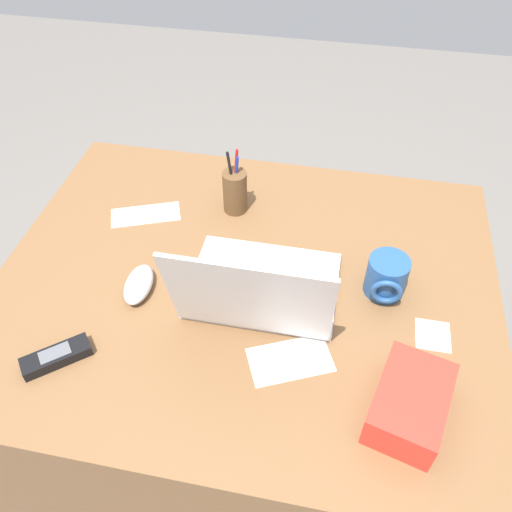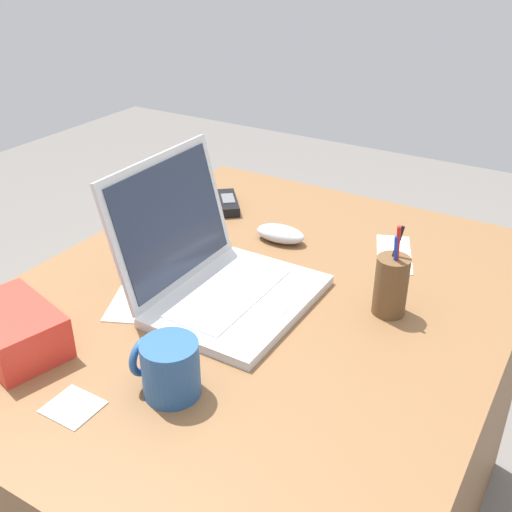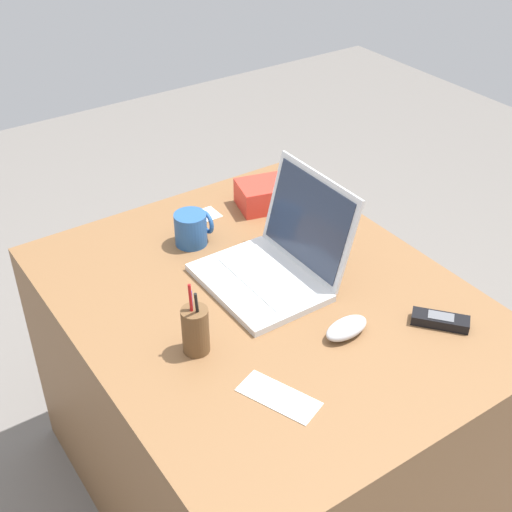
% 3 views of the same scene
% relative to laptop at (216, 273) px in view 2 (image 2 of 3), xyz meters
% --- Properties ---
extents(desk, '(1.13, 0.92, 0.73)m').
position_rel_laptop_xyz_m(desk, '(0.04, -0.07, -0.42)').
color(desk, brown).
rests_on(desk, ground).
extents(laptop, '(0.32, 0.31, 0.26)m').
position_rel_laptop_xyz_m(laptop, '(0.00, 0.00, 0.00)').
color(laptop, silver).
rests_on(laptop, desk).
extents(computer_mouse, '(0.07, 0.12, 0.04)m').
position_rel_laptop_xyz_m(computer_mouse, '(0.27, 0.01, -0.03)').
color(computer_mouse, silver).
rests_on(computer_mouse, desk).
extents(coffee_mug_white, '(0.09, 0.10, 0.09)m').
position_rel_laptop_xyz_m(coffee_mug_white, '(-0.26, -0.09, -0.01)').
color(coffee_mug_white, '#26518C').
rests_on(coffee_mug_white, desk).
extents(cordless_phone, '(0.13, 0.12, 0.03)m').
position_rel_laptop_xyz_m(cordless_phone, '(0.36, 0.21, -0.04)').
color(cordless_phone, black).
rests_on(cordless_phone, desk).
extents(pen_holder, '(0.06, 0.06, 0.18)m').
position_rel_laptop_xyz_m(pen_holder, '(0.12, -0.30, 0.01)').
color(pen_holder, brown).
rests_on(pen_holder, desk).
extents(snack_bag, '(0.16, 0.21, 0.08)m').
position_rel_laptop_xyz_m(snack_bag, '(-0.31, 0.20, -0.02)').
color(snack_bag, red).
rests_on(snack_bag, desk).
extents(paper_note_near_laptop, '(0.19, 0.15, 0.00)m').
position_rel_laptop_xyz_m(paper_note_near_laptop, '(-0.09, 0.12, -0.05)').
color(paper_note_near_laptop, white).
rests_on(paper_note_near_laptop, desk).
extents(paper_note_left, '(0.07, 0.08, 0.00)m').
position_rel_laptop_xyz_m(paper_note_left, '(-0.37, 0.01, -0.05)').
color(paper_note_left, white).
rests_on(paper_note_left, desk).
extents(paper_note_right, '(0.19, 0.13, 0.00)m').
position_rel_laptop_xyz_m(paper_note_right, '(0.34, -0.23, -0.05)').
color(paper_note_right, white).
rests_on(paper_note_right, desk).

